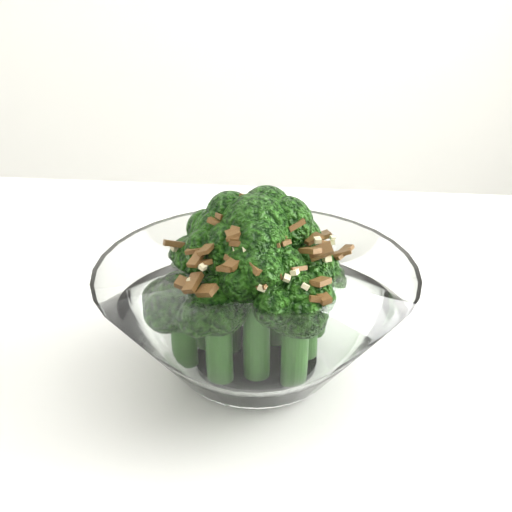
{
  "coord_description": "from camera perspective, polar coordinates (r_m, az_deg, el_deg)",
  "views": [
    {
      "loc": [
        0.18,
        -0.62,
        1.08
      ],
      "look_at": [
        0.19,
        -0.16,
        0.85
      ],
      "focal_mm": 50.0,
      "sensor_mm": 36.0,
      "label": 1
    }
  ],
  "objects": [
    {
      "name": "broccoli_dish",
      "position": [
        0.54,
        -0.03,
        -3.82
      ],
      "size": [
        0.24,
        0.24,
        0.15
      ],
      "color": "white",
      "rests_on": "table"
    },
    {
      "name": "table",
      "position": [
        0.66,
        -19.3,
        -12.15
      ],
      "size": [
        1.28,
        0.93,
        0.75
      ],
      "color": "white",
      "rests_on": "ground"
    }
  ]
}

